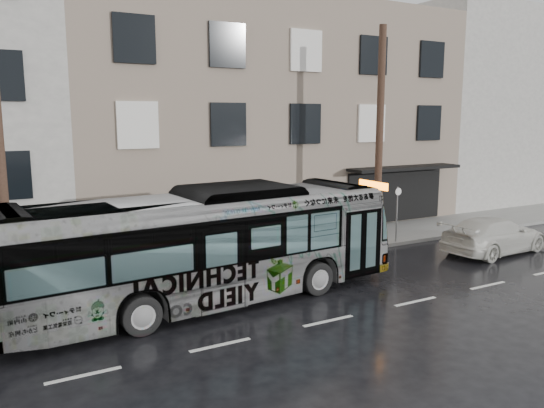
{
  "coord_description": "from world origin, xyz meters",
  "views": [
    {
      "loc": [
        -7.99,
        -13.81,
        5.52
      ],
      "look_at": [
        1.0,
        2.5,
        2.45
      ],
      "focal_mm": 35.0,
      "sensor_mm": 36.0,
      "label": 1
    }
  ],
  "objects_px": {
    "bus": "(203,247)",
    "utility_pole_front": "(379,138)",
    "white_sedan": "(494,235)",
    "sign_post": "(397,214)"
  },
  "relations": [
    {
      "from": "bus",
      "to": "utility_pole_front",
      "type": "bearing_deg",
      "value": -76.9
    },
    {
      "from": "utility_pole_front",
      "to": "bus",
      "type": "xyz_separation_m",
      "value": [
        -8.93,
        -2.82,
        -2.92
      ]
    },
    {
      "from": "white_sedan",
      "to": "sign_post",
      "type": "bearing_deg",
      "value": 36.54
    },
    {
      "from": "utility_pole_front",
      "to": "bus",
      "type": "distance_m",
      "value": 9.81
    },
    {
      "from": "utility_pole_front",
      "to": "sign_post",
      "type": "xyz_separation_m",
      "value": [
        1.1,
        0.0,
        -3.3
      ]
    },
    {
      "from": "sign_post",
      "to": "bus",
      "type": "xyz_separation_m",
      "value": [
        -10.03,
        -2.82,
        0.38
      ]
    },
    {
      "from": "sign_post",
      "to": "bus",
      "type": "height_order",
      "value": "bus"
    },
    {
      "from": "bus",
      "to": "white_sedan",
      "type": "xyz_separation_m",
      "value": [
        12.6,
        -0.16,
        -0.99
      ]
    },
    {
      "from": "sign_post",
      "to": "bus",
      "type": "relative_size",
      "value": 0.19
    },
    {
      "from": "bus",
      "to": "sign_post",
      "type": "bearing_deg",
      "value": -78.72
    }
  ]
}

